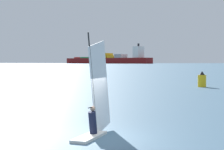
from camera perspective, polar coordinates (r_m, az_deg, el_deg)
name	(u,v)px	position (r m, az deg, el deg)	size (l,w,h in m)	color
ground_plane	(98,137)	(15.76, -2.30, -9.70)	(4000.00, 4000.00, 0.00)	#476B84
windsurfer	(96,107)	(15.84, -2.61, -5.04)	(2.13, 3.26, 4.51)	white
cargo_ship	(109,59)	(767.29, -0.51, 2.48)	(163.67, 177.72, 40.25)	maroon
distant_headland	(208,56)	(1425.68, 14.93, 2.89)	(1068.45, 298.79, 50.45)	#60665B
channel_buoy	(202,80)	(47.82, 14.04, -0.75)	(1.06, 1.06, 2.05)	yellow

